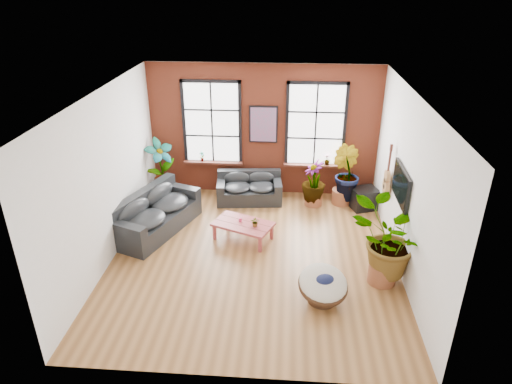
# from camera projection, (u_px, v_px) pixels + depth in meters

# --- Properties ---
(room) EXTENTS (6.04, 6.54, 3.54)m
(room) POSITION_uv_depth(u_px,v_px,m) (254.00, 180.00, 9.17)
(room) COLOR brown
(room) RESTS_ON ground
(sofa_back) EXTENTS (1.76, 0.98, 0.77)m
(sofa_back) POSITION_uv_depth(u_px,v_px,m) (249.00, 188.00, 12.06)
(sofa_back) COLOR black
(sofa_back) RESTS_ON ground
(sofa_left) EXTENTS (1.78, 2.56, 0.93)m
(sofa_left) POSITION_uv_depth(u_px,v_px,m) (154.00, 214.00, 10.64)
(sofa_left) COLOR black
(sofa_left) RESTS_ON ground
(coffee_table) EXTENTS (1.49, 1.19, 0.50)m
(coffee_table) POSITION_uv_depth(u_px,v_px,m) (243.00, 225.00, 10.28)
(coffee_table) COLOR #953538
(coffee_table) RESTS_ON ground
(papasan_chair) EXTENTS (1.15, 1.16, 0.69)m
(papasan_chair) POSITION_uv_depth(u_px,v_px,m) (323.00, 285.00, 8.33)
(papasan_chair) COLOR #3E2516
(papasan_chair) RESTS_ON ground
(poster) EXTENTS (0.74, 0.06, 0.98)m
(poster) POSITION_uv_depth(u_px,v_px,m) (263.00, 124.00, 11.81)
(poster) COLOR black
(poster) RESTS_ON room
(tv_wall_unit) EXTENTS (0.13, 1.86, 1.20)m
(tv_wall_unit) POSITION_uv_depth(u_px,v_px,m) (397.00, 184.00, 9.47)
(tv_wall_unit) COLOR black
(tv_wall_unit) RESTS_ON room
(media_box) EXTENTS (0.79, 0.72, 0.54)m
(media_box) POSITION_uv_depth(u_px,v_px,m) (364.00, 198.00, 11.70)
(media_box) COLOR black
(media_box) RESTS_ON ground
(pot_back_left) EXTENTS (0.59, 0.59, 0.41)m
(pot_back_left) POSITION_uv_depth(u_px,v_px,m) (163.00, 191.00, 12.26)
(pot_back_left) COLOR brown
(pot_back_left) RESTS_ON ground
(pot_back_right) EXTENTS (0.60, 0.60, 0.38)m
(pot_back_right) POSITION_uv_depth(u_px,v_px,m) (342.00, 196.00, 11.99)
(pot_back_right) COLOR brown
(pot_back_right) RESTS_ON ground
(pot_right_wall) EXTENTS (0.64, 0.64, 0.40)m
(pot_right_wall) POSITION_uv_depth(u_px,v_px,m) (382.00, 273.00, 8.92)
(pot_right_wall) COLOR brown
(pot_right_wall) RESTS_ON ground
(pot_mid) EXTENTS (0.52, 0.52, 0.33)m
(pot_mid) POSITION_uv_depth(u_px,v_px,m) (313.00, 199.00, 11.91)
(pot_mid) COLOR brown
(pot_mid) RESTS_ON ground
(floor_plant_back_left) EXTENTS (0.95, 0.95, 1.52)m
(floor_plant_back_left) POSITION_uv_depth(u_px,v_px,m) (161.00, 167.00, 11.95)
(floor_plant_back_left) COLOR #103F11
(floor_plant_back_left) RESTS_ON ground
(floor_plant_back_right) EXTENTS (0.96, 0.99, 1.40)m
(floor_plant_back_right) POSITION_uv_depth(u_px,v_px,m) (345.00, 173.00, 11.71)
(floor_plant_back_right) COLOR #103F11
(floor_plant_back_right) RESTS_ON ground
(floor_plant_right_wall) EXTENTS (1.54, 1.39, 1.52)m
(floor_plant_right_wall) POSITION_uv_depth(u_px,v_px,m) (388.00, 241.00, 8.62)
(floor_plant_right_wall) COLOR #103F11
(floor_plant_right_wall) RESTS_ON ground
(floor_plant_mid) EXTENTS (0.73, 0.73, 1.09)m
(floor_plant_mid) POSITION_uv_depth(u_px,v_px,m) (314.00, 181.00, 11.68)
(floor_plant_mid) COLOR #103F11
(floor_plant_mid) RESTS_ON ground
(table_plant) EXTENTS (0.21, 0.18, 0.22)m
(table_plant) POSITION_uv_depth(u_px,v_px,m) (255.00, 222.00, 10.08)
(table_plant) COLOR #103F11
(table_plant) RESTS_ON coffee_table
(sill_plant_left) EXTENTS (0.17, 0.17, 0.27)m
(sill_plant_left) POSITION_uv_depth(u_px,v_px,m) (202.00, 156.00, 12.27)
(sill_plant_left) COLOR #103F11
(sill_plant_left) RESTS_ON room
(sill_plant_right) EXTENTS (0.19, 0.19, 0.27)m
(sill_plant_right) POSITION_uv_depth(u_px,v_px,m) (327.00, 160.00, 12.05)
(sill_plant_right) COLOR #103F11
(sill_plant_right) RESTS_ON room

